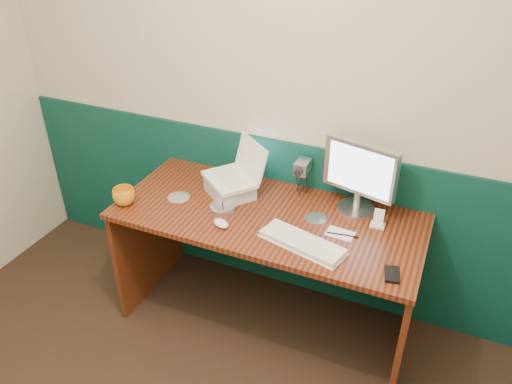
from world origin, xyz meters
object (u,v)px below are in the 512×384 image
at_px(desk, 267,270).
at_px(keyboard, 302,243).
at_px(mug, 124,196).
at_px(monitor, 360,178).
at_px(camcorder, 302,178).
at_px(laptop, 229,162).

relative_size(desk, keyboard, 3.87).
distance_m(desk, mug, 0.88).
height_order(monitor, keyboard, monitor).
distance_m(keyboard, camcorder, 0.48).
relative_size(monitor, camcorder, 1.95).
relative_size(mug, camcorder, 0.60).
bearing_deg(camcorder, laptop, -155.19).
distance_m(monitor, camcorder, 0.34).
relative_size(laptop, keyboard, 0.69).
height_order(desk, mug, mug).
bearing_deg(monitor, keyboard, -97.29).
relative_size(monitor, mug, 3.25).
height_order(laptop, camcorder, laptop).
xyz_separation_m(keyboard, camcorder, (-0.16, 0.44, 0.09)).
bearing_deg(laptop, camcorder, 63.76).
bearing_deg(laptop, monitor, 48.91).
bearing_deg(mug, desk, 15.90).
bearing_deg(camcorder, monitor, -8.35).
bearing_deg(desk, camcorder, 71.19).
height_order(desk, laptop, laptop).
distance_m(desk, camcorder, 0.55).
distance_m(laptop, mug, 0.59).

